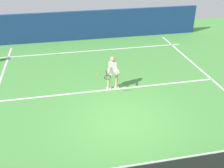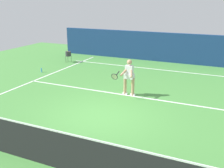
# 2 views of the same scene
# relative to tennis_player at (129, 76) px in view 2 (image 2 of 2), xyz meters

# --- Properties ---
(ground_plane) EXTENTS (25.33, 25.33, 0.00)m
(ground_plane) POSITION_rel_tennis_player_xyz_m (0.11, 2.46, -0.85)
(ground_plane) COLOR #4C9342
(court_back_wall) EXTENTS (14.96, 0.24, 1.89)m
(court_back_wall) POSITION_rel_tennis_player_xyz_m (0.11, -6.99, 0.10)
(court_back_wall) COLOR navy
(court_back_wall) RESTS_ON ground
(baseline_marking) EXTENTS (10.96, 0.10, 0.01)m
(baseline_marking) POSITION_rel_tennis_player_xyz_m (0.11, -4.79, -0.84)
(baseline_marking) COLOR white
(baseline_marking) RESTS_ON ground
(service_line_marking) EXTENTS (9.96, 0.10, 0.01)m
(service_line_marking) POSITION_rel_tennis_player_xyz_m (0.11, 0.06, -0.84)
(service_line_marking) COLOR white
(service_line_marking) RESTS_ON ground
(court_net) EXTENTS (10.64, 0.08, 1.12)m
(court_net) POSITION_rel_tennis_player_xyz_m (0.11, 5.60, -0.32)
(court_net) COLOR #4C4C51
(court_net) RESTS_ON ground
(tennis_player) EXTENTS (0.79, 0.92, 1.55)m
(tennis_player) POSITION_rel_tennis_player_xyz_m (0.00, 0.00, 0.00)
(tennis_player) COLOR tan
(tennis_player) RESTS_ON ground
(tennis_ball_near) EXTENTS (0.07, 0.07, 0.07)m
(tennis_ball_near) POSITION_rel_tennis_player_xyz_m (0.42, -1.53, -0.81)
(tennis_ball_near) COLOR #D1E533
(tennis_ball_near) RESTS_ON ground
(ball_hopper) EXTENTS (0.36, 0.36, 0.74)m
(ball_hopper) POSITION_rel_tennis_player_xyz_m (5.82, -4.26, -0.30)
(ball_hopper) COLOR #333338
(ball_hopper) RESTS_ON ground
(water_bottle) EXTENTS (0.07, 0.07, 0.24)m
(water_bottle) POSITION_rel_tennis_player_xyz_m (5.80, -1.48, -0.73)
(water_bottle) COLOR #4C9EE5
(water_bottle) RESTS_ON ground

